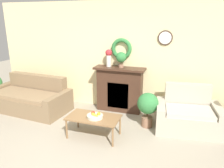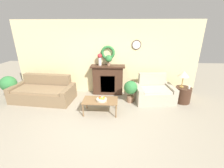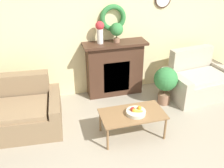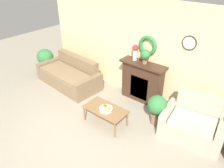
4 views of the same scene
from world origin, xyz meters
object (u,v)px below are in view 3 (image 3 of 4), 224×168
loveseat_right (197,80)px  potted_plant_on_mantel (117,30)px  potted_plant_floor_by_loveseat (166,81)px  coffee_table (132,115)px  vase_on_mantel_left (100,31)px  fireplace (115,68)px  fruit_bowl (136,112)px

loveseat_right → potted_plant_on_mantel: potted_plant_on_mantel is taller
potted_plant_floor_by_loveseat → coffee_table: bearing=-141.0°
vase_on_mantel_left → potted_plant_floor_by_loveseat: size_ratio=0.56×
loveseat_right → coffee_table: size_ratio=1.36×
coffee_table → potted_plant_floor_by_loveseat: bearing=39.0°
fireplace → potted_plant_on_mantel: size_ratio=3.32×
loveseat_right → fruit_bowl: (-1.72, -0.97, 0.16)m
potted_plant_on_mantel → potted_plant_floor_by_loveseat: potted_plant_on_mantel is taller
coffee_table → loveseat_right: bearing=27.9°
fireplace → fruit_bowl: (-0.07, -1.46, -0.10)m
vase_on_mantel_left → potted_plant_on_mantel: bearing=-3.6°
potted_plant_on_mantel → potted_plant_floor_by_loveseat: 1.35m
coffee_table → potted_plant_floor_by_loveseat: 1.21m
fruit_bowl → vase_on_mantel_left: 1.74m
fireplace → coffee_table: size_ratio=1.22×
loveseat_right → potted_plant_on_mantel: 1.99m
coffee_table → fruit_bowl: bearing=-36.1°
loveseat_right → fruit_bowl: size_ratio=4.48×
potted_plant_on_mantel → potted_plant_floor_by_loveseat: (0.79, -0.65, -0.88)m
coffee_table → potted_plant_on_mantel: size_ratio=2.72×
fruit_bowl → potted_plant_floor_by_loveseat: 1.20m
potted_plant_on_mantel → loveseat_right: bearing=-16.3°
loveseat_right → coffee_table: (-1.77, -0.94, 0.08)m
loveseat_right → vase_on_mantel_left: bearing=158.8°
fireplace → coffee_table: bearing=-94.5°
fireplace → fruit_bowl: fireplace is taller
vase_on_mantel_left → potted_plant_on_mantel: vase_on_mantel_left is taller
fireplace → vase_on_mantel_left: (-0.29, 0.01, 0.81)m
coffee_table → potted_plant_on_mantel: bearing=84.0°
potted_plant_on_mantel → fruit_bowl: bearing=-94.1°
fireplace → loveseat_right: 1.74m
loveseat_right → fireplace: bearing=156.6°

